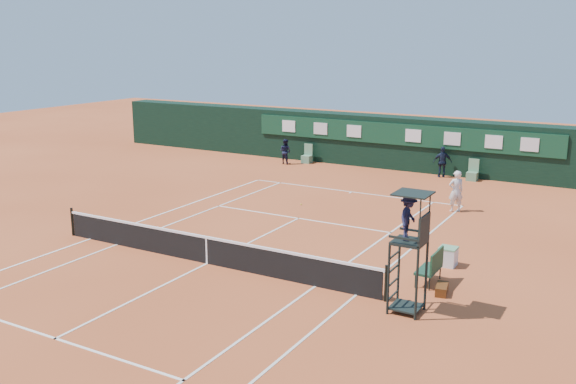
% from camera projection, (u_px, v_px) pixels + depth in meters
% --- Properties ---
extents(ground, '(90.00, 90.00, 0.00)m').
position_uv_depth(ground, '(207.00, 264.00, 21.65)').
color(ground, '#C3592E').
rests_on(ground, ground).
extents(court_lines, '(11.05, 23.85, 0.01)m').
position_uv_depth(court_lines, '(207.00, 263.00, 21.65)').
color(court_lines, silver).
rests_on(court_lines, ground).
extents(tennis_net, '(12.90, 0.10, 1.10)m').
position_uv_depth(tennis_net, '(207.00, 249.00, 21.53)').
color(tennis_net, black).
rests_on(tennis_net, ground).
extents(back_wall, '(40.00, 1.65, 3.00)m').
position_uv_depth(back_wall, '(401.00, 143.00, 37.12)').
color(back_wall, black).
rests_on(back_wall, ground).
extents(linesman_chair_left, '(0.55, 0.50, 1.15)m').
position_uv_depth(linesman_chair_left, '(307.00, 158.00, 38.99)').
color(linesman_chair_left, '#598865').
rests_on(linesman_chair_left, ground).
extents(linesman_chair_right, '(0.55, 0.50, 1.15)m').
position_uv_depth(linesman_chair_right, '(472.00, 175.00, 34.17)').
color(linesman_chair_right, '#54815C').
rests_on(linesman_chair_right, ground).
extents(umpire_chair, '(0.96, 0.95, 3.42)m').
position_uv_depth(umpire_chair, '(409.00, 227.00, 17.29)').
color(umpire_chair, black).
rests_on(umpire_chair, ground).
extents(player_bench, '(0.56, 1.20, 1.10)m').
position_uv_depth(player_bench, '(432.00, 266.00, 19.74)').
color(player_bench, '#173A28').
rests_on(player_bench, ground).
extents(tennis_bag, '(0.45, 0.78, 0.28)m').
position_uv_depth(tennis_bag, '(442.00, 289.00, 19.09)').
color(tennis_bag, black).
rests_on(tennis_bag, ground).
extents(cooler, '(0.57, 0.57, 0.65)m').
position_uv_depth(cooler, '(448.00, 256.00, 21.39)').
color(cooler, silver).
rests_on(cooler, ground).
extents(tennis_ball, '(0.07, 0.07, 0.07)m').
position_uv_depth(tennis_ball, '(301.00, 204.00, 29.21)').
color(tennis_ball, gold).
rests_on(tennis_ball, ground).
extents(player, '(0.79, 0.75, 1.82)m').
position_uv_depth(player, '(456.00, 191.00, 27.97)').
color(player, silver).
rests_on(player, ground).
extents(ball_kid_left, '(0.81, 0.68, 1.52)m').
position_uv_depth(ball_kid_left, '(285.00, 151.00, 38.57)').
color(ball_kid_left, black).
rests_on(ball_kid_left, ground).
extents(ball_kid_right, '(1.07, 0.81, 1.69)m').
position_uv_depth(ball_kid_right, '(443.00, 162.00, 34.86)').
color(ball_kid_right, black).
rests_on(ball_kid_right, ground).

